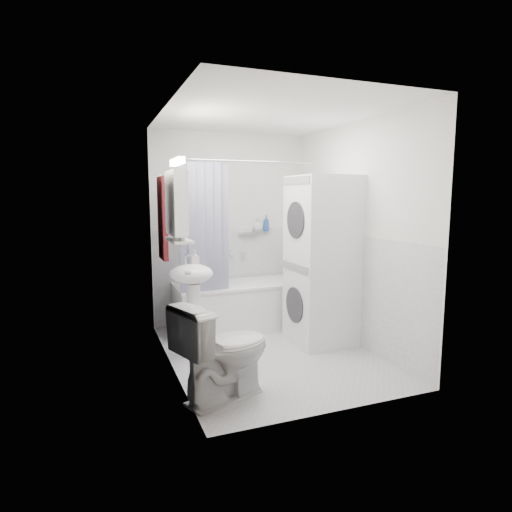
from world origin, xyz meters
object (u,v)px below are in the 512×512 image
object	(u,v)px
bathtub	(237,304)
sink	(192,288)
washer_dryer	(322,261)
toilet	(224,351)

from	to	relation	value
bathtub	sink	bearing A→B (deg)	-134.58
bathtub	sink	size ratio (longest dim) A/B	1.43
washer_dryer	toilet	bearing A→B (deg)	-147.00
bathtub	washer_dryer	xyz separation A→B (m)	(0.72, -0.78, 0.60)
sink	washer_dryer	xyz separation A→B (m)	(1.43, -0.07, 0.21)
sink	washer_dryer	world-z (taller)	washer_dryer
sink	toilet	size ratio (longest dim) A/B	1.30
toilet	washer_dryer	bearing A→B (deg)	-76.81
sink	toilet	xyz separation A→B (m)	(0.03, -0.98, -0.31)
washer_dryer	sink	bearing A→B (deg)	177.16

